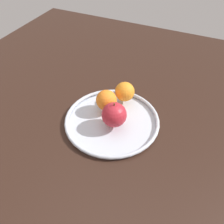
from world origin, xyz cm
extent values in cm
cube|color=black|center=(0.00, 0.00, -2.00)|extent=(155.89, 155.89, 4.00)
cylinder|color=silver|center=(0.00, 0.00, 0.30)|extent=(30.55, 30.55, 0.60)
torus|color=silver|center=(0.00, 0.00, 1.20)|extent=(31.83, 31.83, 1.20)
sphere|color=#B1232E|center=(1.86, 1.58, 5.84)|extent=(8.08, 8.08, 8.08)
cylinder|color=#593819|center=(1.86, 1.58, 10.08)|extent=(0.44, 0.44, 1.20)
sphere|color=orange|center=(-10.88, -0.23, 5.30)|extent=(6.99, 6.99, 6.99)
sphere|color=orange|center=(-3.94, -3.92, 5.37)|extent=(7.14, 7.14, 7.14)
camera|label=1|loc=(50.76, 23.18, 58.40)|focal=38.11mm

